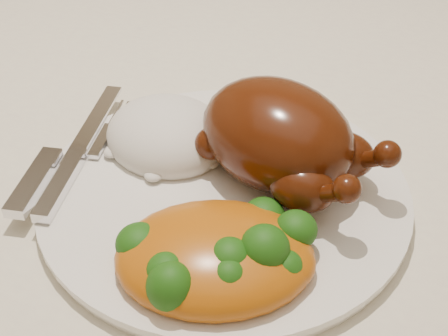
% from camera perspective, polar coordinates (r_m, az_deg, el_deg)
% --- Properties ---
extents(dining_table, '(1.60, 0.90, 0.76)m').
position_cam_1_polar(dining_table, '(0.68, -1.42, -1.33)').
color(dining_table, brown).
rests_on(dining_table, floor).
extents(tablecloth, '(1.73, 1.03, 0.18)m').
position_cam_1_polar(tablecloth, '(0.64, -1.52, 3.73)').
color(tablecloth, beige).
rests_on(tablecloth, dining_table).
extents(dinner_plate, '(0.38, 0.38, 0.01)m').
position_cam_1_polar(dinner_plate, '(0.50, 0.00, -2.35)').
color(dinner_plate, white).
rests_on(dinner_plate, tablecloth).
extents(roast_chicken, '(0.17, 0.14, 0.08)m').
position_cam_1_polar(roast_chicken, '(0.49, 5.18, 2.83)').
color(roast_chicken, '#4B1908').
rests_on(roast_chicken, dinner_plate).
extents(rice_mound, '(0.14, 0.13, 0.06)m').
position_cam_1_polar(rice_mound, '(0.54, -5.18, 2.92)').
color(rice_mound, white).
rests_on(rice_mound, dinner_plate).
extents(mac_and_cheese, '(0.17, 0.15, 0.06)m').
position_cam_1_polar(mac_and_cheese, '(0.43, -0.01, -8.09)').
color(mac_and_cheese, '#C46A0C').
rests_on(mac_and_cheese, dinner_plate).
extents(cutlery, '(0.06, 0.19, 0.01)m').
position_cam_1_polar(cutlery, '(0.53, -14.24, 0.47)').
color(cutlery, silver).
rests_on(cutlery, dinner_plate).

